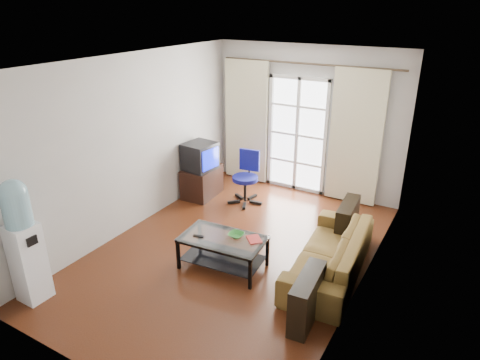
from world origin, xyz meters
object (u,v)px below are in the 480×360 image
at_px(sofa, 330,253).
at_px(tv_stand, 202,181).
at_px(coffee_table, 223,248).
at_px(crt_tv, 199,156).
at_px(task_chair, 246,187).
at_px(water_cooler, 23,239).

height_order(sofa, tv_stand, sofa).
bearing_deg(tv_stand, coffee_table, -52.19).
xyz_separation_m(crt_tv, task_chair, (0.84, 0.22, -0.52)).
bearing_deg(crt_tv, coffee_table, -41.49).
distance_m(coffee_table, tv_stand, 2.40).
bearing_deg(task_chair, crt_tv, -172.61).
bearing_deg(tv_stand, sofa, -26.17).
bearing_deg(sofa, coffee_table, -69.53).
distance_m(sofa, tv_stand, 3.12).
bearing_deg(coffee_table, task_chair, 110.81).
bearing_deg(coffee_table, crt_tv, 132.51).
bearing_deg(tv_stand, crt_tv, -94.23).
xyz_separation_m(coffee_table, task_chair, (-0.74, 1.96, -0.01)).
height_order(coffee_table, task_chair, task_chair).
height_order(sofa, task_chair, task_chair).
distance_m(coffee_table, water_cooler, 2.43).
xyz_separation_m(tv_stand, crt_tv, (-0.00, -0.06, 0.52)).
relative_size(sofa, coffee_table, 1.77).
bearing_deg(crt_tv, task_chair, 20.91).
distance_m(sofa, task_chair, 2.45).
distance_m(task_chair, water_cooler, 3.82).
xyz_separation_m(coffee_table, tv_stand, (-1.59, 1.80, -0.02)).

